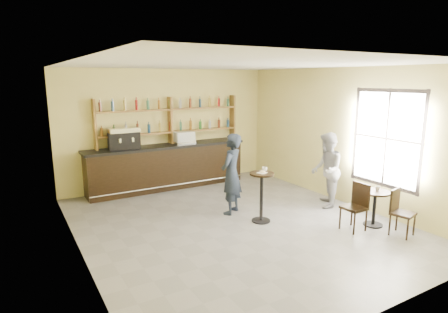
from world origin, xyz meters
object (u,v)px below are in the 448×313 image
espresso_machine (124,138)px  pedestal_table (261,197)px  bar_counter (167,166)px  chair_west (354,207)px  cafe_table (374,208)px  man_main (231,174)px  patron_second (326,170)px  pastry_case (183,137)px  chair_south (403,213)px

espresso_machine → pedestal_table: (1.89, -3.32, -0.94)m
bar_counter → chair_west: size_ratio=4.68×
pedestal_table → cafe_table: (1.84, -1.34, -0.16)m
bar_counter → man_main: 2.64m
cafe_table → chair_west: (-0.55, 0.05, 0.11)m
bar_counter → pedestal_table: bar_counter is taller
cafe_table → chair_west: 0.56m
man_main → chair_west: (1.57, -2.04, -0.42)m
chair_west → patron_second: 1.48m
pastry_case → cafe_table: (2.09, -4.66, -0.99)m
espresso_machine → chair_west: 5.69m
bar_counter → pastry_case: size_ratio=8.05×
man_main → cafe_table: bearing=100.0°
espresso_machine → patron_second: (3.74, -3.31, -0.59)m
espresso_machine → pedestal_table: espresso_machine is taller
pedestal_table → pastry_case: bearing=94.2°
chair_south → bar_counter: bearing=103.2°
man_main → chair_south: 3.48m
bar_counter → pastry_case: pastry_case is taller
bar_counter → chair_south: (2.63, -5.26, -0.15)m
espresso_machine → man_main: (1.61, -2.58, -0.57)m
pastry_case → cafe_table: 5.20m
pedestal_table → cafe_table: bearing=-36.0°
pastry_case → chair_south: 5.75m
bar_counter → chair_west: 5.04m
pastry_case → pedestal_table: (0.24, -3.32, -0.83)m
espresso_machine → pastry_case: 1.65m
cafe_table → patron_second: (0.01, 1.36, 0.51)m
pastry_case → patron_second: bearing=-60.2°
bar_counter → chair_south: bearing=-63.4°
espresso_machine → pastry_case: (1.65, 0.00, -0.11)m
pedestal_table → man_main: bearing=110.4°
espresso_machine → cafe_table: (3.73, -4.66, -1.10)m
pedestal_table → cafe_table: size_ratio=1.45×
cafe_table → chair_south: bearing=-85.2°
pedestal_table → man_main: man_main is taller
bar_counter → chair_west: bar_counter is taller
cafe_table → bar_counter: bearing=119.0°
espresso_machine → pedestal_table: size_ratio=0.72×
pastry_case → pedestal_table: bearing=-88.4°
pedestal_table → chair_west: size_ratio=1.12×
patron_second → chair_west: bearing=18.6°
bar_counter → patron_second: (2.59, -3.31, 0.28)m
chair_west → pastry_case: bearing=-163.0°
espresso_machine → pedestal_table: bearing=-53.1°
chair_south → patron_second: size_ratio=0.51×
cafe_table → chair_west: size_ratio=0.77×
bar_counter → cafe_table: 5.34m
espresso_machine → patron_second: bearing=-34.2°
espresso_machine → cafe_table: size_ratio=1.05×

